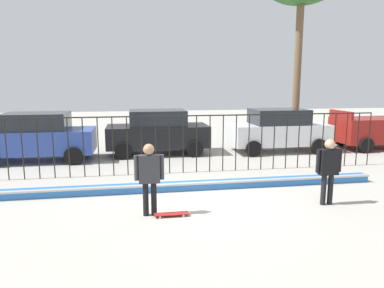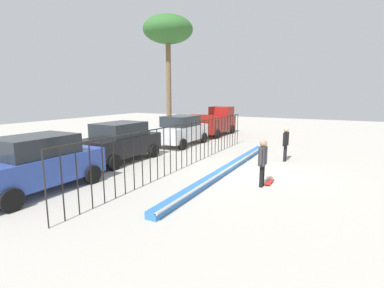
% 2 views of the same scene
% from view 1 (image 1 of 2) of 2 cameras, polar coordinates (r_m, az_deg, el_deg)
% --- Properties ---
extents(ground_plane, '(60.00, 60.00, 0.00)m').
position_cam_1_polar(ground_plane, '(9.32, 1.22, -9.21)').
color(ground_plane, '#ADA89E').
extents(bowl_coping_ledge, '(11.00, 0.40, 0.27)m').
position_cam_1_polar(bowl_coping_ledge, '(10.25, 0.13, -6.72)').
color(bowl_coping_ledge, '#2D6BB7').
rests_on(bowl_coping_ledge, ground).
extents(perimeter_fence, '(14.04, 0.04, 1.98)m').
position_cam_1_polar(perimeter_fence, '(11.91, -1.47, 0.97)').
color(perimeter_fence, black).
rests_on(perimeter_fence, ground).
extents(skateboarder, '(0.68, 0.26, 1.69)m').
position_cam_1_polar(skateboarder, '(8.14, -6.94, -4.68)').
color(skateboarder, black).
rests_on(skateboarder, ground).
extents(skateboard, '(0.80, 0.20, 0.07)m').
position_cam_1_polar(skateboard, '(8.31, -3.35, -11.24)').
color(skateboard, '#A51E19').
rests_on(skateboard, ground).
extents(camera_operator, '(0.68, 0.25, 1.68)m').
position_cam_1_polar(camera_operator, '(9.43, 21.24, -3.30)').
color(camera_operator, black).
rests_on(camera_operator, ground).
extents(parked_car_blue, '(4.30, 2.12, 1.90)m').
position_cam_1_polar(parked_car_blue, '(15.03, -23.74, 1.11)').
color(parked_car_blue, '#2D479E').
rests_on(parked_car_blue, ground).
extents(parked_car_black, '(4.30, 2.12, 1.90)m').
position_cam_1_polar(parked_car_black, '(15.23, -5.57, 2.01)').
color(parked_car_black, black).
rests_on(parked_car_black, ground).
extents(parked_car_white, '(4.30, 2.12, 1.90)m').
position_cam_1_polar(parked_car_white, '(16.17, 13.76, 2.23)').
color(parked_car_white, silver).
rests_on(parked_car_white, ground).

